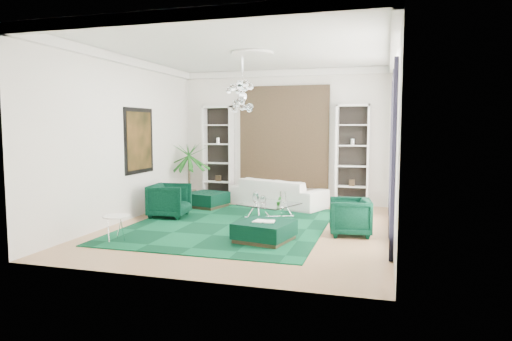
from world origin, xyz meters
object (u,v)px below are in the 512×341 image
(sofa, at_px, (278,193))
(armchair_left, at_px, (170,201))
(armchair_right, at_px, (350,217))
(coffee_table, at_px, (269,212))
(side_table, at_px, (117,229))
(ottoman_side, at_px, (207,200))
(palm, at_px, (189,164))
(ottoman_front, at_px, (264,232))

(sofa, distance_m, armchair_left, 3.10)
(armchair_right, bearing_deg, coffee_table, -125.56)
(side_table, bearing_deg, armchair_left, 92.59)
(side_table, bearing_deg, armchair_right, 22.61)
(sofa, relative_size, armchair_right, 3.18)
(ottoman_side, bearing_deg, palm, 143.56)
(ottoman_front, bearing_deg, armchair_left, 149.42)
(sofa, relative_size, side_table, 5.16)
(coffee_table, distance_m, ottoman_side, 2.33)
(armchair_right, xyz_separation_m, coffee_table, (-1.94, 1.02, -0.18))
(sofa, bearing_deg, palm, 24.41)
(coffee_table, height_order, ottoman_side, ottoman_side)
(coffee_table, bearing_deg, side_table, -129.56)
(sofa, relative_size, ottoman_side, 2.83)
(ottoman_front, bearing_deg, ottoman_side, 127.99)
(palm, bearing_deg, ottoman_side, -36.44)
(armchair_left, height_order, ottoman_front, armchair_left)
(side_table, bearing_deg, ottoman_side, 86.14)
(armchair_right, bearing_deg, armchair_left, -106.55)
(side_table, bearing_deg, coffee_table, 50.44)
(ottoman_front, bearing_deg, side_table, -164.39)
(coffee_table, distance_m, palm, 3.41)
(armchair_left, distance_m, ottoman_front, 3.30)
(sofa, xyz_separation_m, coffee_table, (0.21, -1.83, -0.19))
(sofa, height_order, side_table, sofa)
(coffee_table, bearing_deg, ottoman_front, -78.33)
(sofa, height_order, armchair_right, sofa)
(armchair_right, height_order, palm, palm)
(coffee_table, height_order, palm, palm)
(armchair_left, relative_size, side_table, 1.76)
(palm, bearing_deg, sofa, 3.07)
(side_table, relative_size, palm, 0.23)
(armchair_left, bearing_deg, coffee_table, -88.18)
(sofa, xyz_separation_m, side_table, (-2.09, -4.62, -0.14))
(ottoman_front, height_order, side_table, side_table)
(ottoman_side, height_order, palm, palm)
(ottoman_side, bearing_deg, armchair_left, -104.24)
(ottoman_side, xyz_separation_m, palm, (-0.77, 0.57, 0.91))
(sofa, relative_size, coffee_table, 2.33)
(palm, bearing_deg, armchair_right, -29.68)
(armchair_right, bearing_deg, palm, -127.54)
(armchair_right, bearing_deg, sofa, -150.77)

